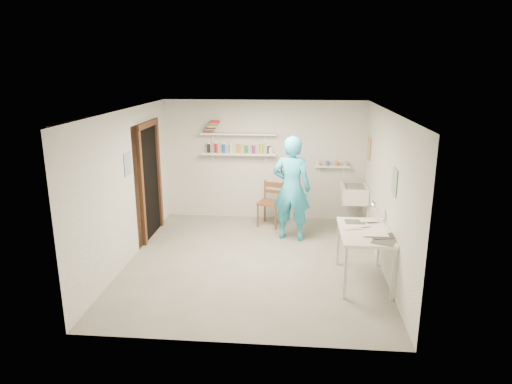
# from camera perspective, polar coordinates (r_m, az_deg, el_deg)

# --- Properties ---
(floor) EXTENTS (4.00, 4.50, 0.02)m
(floor) POSITION_cam_1_polar(r_m,az_deg,el_deg) (7.42, -0.27, -8.74)
(floor) COLOR slate
(floor) RESTS_ON ground
(ceiling) EXTENTS (4.00, 4.50, 0.02)m
(ceiling) POSITION_cam_1_polar(r_m,az_deg,el_deg) (6.80, -0.30, 10.20)
(ceiling) COLOR silver
(ceiling) RESTS_ON wall_back
(wall_back) EXTENTS (4.00, 0.02, 2.40)m
(wall_back) POSITION_cam_1_polar(r_m,az_deg,el_deg) (9.21, 1.02, 3.98)
(wall_back) COLOR silver
(wall_back) RESTS_ON ground
(wall_front) EXTENTS (4.00, 0.02, 2.40)m
(wall_front) POSITION_cam_1_polar(r_m,az_deg,el_deg) (4.88, -2.76, -6.61)
(wall_front) COLOR silver
(wall_front) RESTS_ON ground
(wall_left) EXTENTS (0.02, 4.50, 2.40)m
(wall_left) POSITION_cam_1_polar(r_m,az_deg,el_deg) (7.47, -15.83, 0.66)
(wall_left) COLOR silver
(wall_left) RESTS_ON ground
(wall_right) EXTENTS (0.02, 4.50, 2.40)m
(wall_right) POSITION_cam_1_polar(r_m,az_deg,el_deg) (7.12, 16.04, -0.07)
(wall_right) COLOR silver
(wall_right) RESTS_ON ground
(doorway_recess) EXTENTS (0.02, 0.90, 2.00)m
(doorway_recess) POSITION_cam_1_polar(r_m,az_deg,el_deg) (8.47, -13.14, 1.16)
(doorway_recess) COLOR black
(doorway_recess) RESTS_ON wall_left
(corridor_box) EXTENTS (1.40, 1.50, 2.10)m
(corridor_box) POSITION_cam_1_polar(r_m,az_deg,el_deg) (8.70, -17.62, 1.55)
(corridor_box) COLOR brown
(corridor_box) RESTS_ON ground
(door_lintel) EXTENTS (0.06, 1.05, 0.10)m
(door_lintel) POSITION_cam_1_polar(r_m,az_deg,el_deg) (8.27, -13.46, 8.22)
(door_lintel) COLOR brown
(door_lintel) RESTS_ON wall_left
(door_jamb_near) EXTENTS (0.06, 0.10, 2.00)m
(door_jamb_near) POSITION_cam_1_polar(r_m,az_deg,el_deg) (8.00, -14.10, 0.27)
(door_jamb_near) COLOR brown
(door_jamb_near) RESTS_ON ground
(door_jamb_far) EXTENTS (0.06, 0.10, 2.00)m
(door_jamb_far) POSITION_cam_1_polar(r_m,az_deg,el_deg) (8.92, -12.05, 1.95)
(door_jamb_far) COLOR brown
(door_jamb_far) RESTS_ON ground
(shelf_lower) EXTENTS (1.50, 0.22, 0.03)m
(shelf_lower) POSITION_cam_1_polar(r_m,az_deg,el_deg) (9.10, -2.19, 4.79)
(shelf_lower) COLOR white
(shelf_lower) RESTS_ON wall_back
(shelf_upper) EXTENTS (1.50, 0.22, 0.03)m
(shelf_upper) POSITION_cam_1_polar(r_m,az_deg,el_deg) (9.03, -2.21, 7.29)
(shelf_upper) COLOR white
(shelf_upper) RESTS_ON wall_back
(ledge_shelf) EXTENTS (0.70, 0.14, 0.03)m
(ledge_shelf) POSITION_cam_1_polar(r_m,az_deg,el_deg) (9.14, 9.46, 3.17)
(ledge_shelf) COLOR white
(ledge_shelf) RESTS_ON wall_back
(poster_left) EXTENTS (0.01, 0.28, 0.36)m
(poster_left) POSITION_cam_1_polar(r_m,az_deg,el_deg) (7.43, -15.74, 3.36)
(poster_left) COLOR #334C7F
(poster_left) RESTS_ON wall_left
(poster_right_a) EXTENTS (0.01, 0.34, 0.42)m
(poster_right_a) POSITION_cam_1_polar(r_m,az_deg,el_deg) (8.77, 13.93, 5.28)
(poster_right_a) COLOR #995933
(poster_right_a) RESTS_ON wall_right
(poster_right_b) EXTENTS (0.01, 0.30, 0.38)m
(poster_right_b) POSITION_cam_1_polar(r_m,az_deg,el_deg) (6.52, 16.91, 1.18)
(poster_right_b) COLOR #3F724C
(poster_right_b) RESTS_ON wall_right
(belfast_sink) EXTENTS (0.48, 0.60, 0.30)m
(belfast_sink) POSITION_cam_1_polar(r_m,az_deg,el_deg) (8.83, 12.15, -0.21)
(belfast_sink) COLOR white
(belfast_sink) RESTS_ON wall_right
(man) EXTENTS (0.76, 0.58, 1.89)m
(man) POSITION_cam_1_polar(r_m,az_deg,el_deg) (8.09, 4.47, 0.45)
(man) COLOR #28A2CB
(man) RESTS_ON ground
(wall_clock) EXTENTS (0.34, 0.10, 0.34)m
(wall_clock) POSITION_cam_1_polar(r_m,az_deg,el_deg) (8.23, 4.23, 2.96)
(wall_clock) COLOR #C9AF89
(wall_clock) RESTS_ON man
(wooden_chair) EXTENTS (0.54, 0.53, 0.93)m
(wooden_chair) POSITION_cam_1_polar(r_m,az_deg,el_deg) (8.88, 1.79, -1.35)
(wooden_chair) COLOR brown
(wooden_chair) RESTS_ON ground
(work_table) EXTENTS (0.70, 1.17, 0.78)m
(work_table) POSITION_cam_1_polar(r_m,az_deg,el_deg) (6.81, 13.29, -7.81)
(work_table) COLOR silver
(work_table) RESTS_ON ground
(desk_lamp) EXTENTS (0.15, 0.15, 0.15)m
(desk_lamp) POSITION_cam_1_polar(r_m,az_deg,el_deg) (7.07, 14.63, -1.75)
(desk_lamp) COLOR white
(desk_lamp) RESTS_ON work_table
(spray_cans) EXTENTS (1.31, 0.06, 0.17)m
(spray_cans) POSITION_cam_1_polar(r_m,az_deg,el_deg) (9.08, -2.19, 5.41)
(spray_cans) COLOR black
(spray_cans) RESTS_ON shelf_lower
(book_stack) EXTENTS (0.32, 0.14, 0.22)m
(book_stack) POSITION_cam_1_polar(r_m,az_deg,el_deg) (9.10, -5.57, 8.09)
(book_stack) COLOR red
(book_stack) RESTS_ON shelf_upper
(ledge_pots) EXTENTS (0.48, 0.07, 0.09)m
(ledge_pots) POSITION_cam_1_polar(r_m,az_deg,el_deg) (9.13, 9.48, 3.54)
(ledge_pots) COLOR silver
(ledge_pots) RESTS_ON ledge_shelf
(papers) EXTENTS (0.30, 0.22, 0.03)m
(papers) POSITION_cam_1_polar(r_m,az_deg,el_deg) (6.66, 13.50, -4.59)
(papers) COLOR silver
(papers) RESTS_ON work_table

